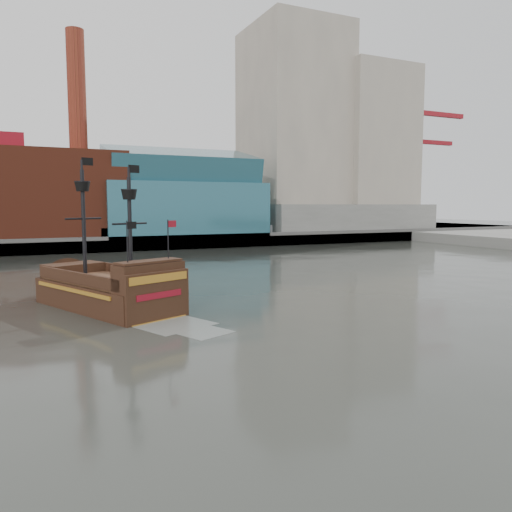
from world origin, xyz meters
name	(u,v)px	position (x,y,z in m)	size (l,w,h in m)	color
ground	(361,340)	(0.00, 0.00, 0.00)	(400.00, 400.00, 0.00)	#252723
promenade_far	(111,236)	(0.00, 92.00, 1.00)	(220.00, 60.00, 2.00)	slate
seawall	(138,243)	(0.00, 62.50, 1.30)	(220.00, 1.00, 2.60)	#4C4C49
skyline	(139,126)	(5.21, 84.56, 24.55)	(149.00, 45.00, 62.00)	brown
crane_a	(415,163)	(78.63, 82.00, 19.11)	(22.50, 4.00, 32.25)	slate
crane_b	(416,179)	(88.23, 92.00, 15.57)	(19.10, 4.00, 26.25)	slate
pirate_ship	(109,294)	(-11.98, 15.44, 1.11)	(10.90, 17.00, 12.28)	black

